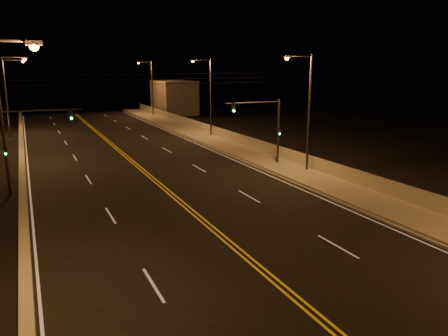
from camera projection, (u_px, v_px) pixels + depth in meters
name	position (u px, v px, depth m)	size (l,w,h in m)	color
road	(182.00, 203.00, 27.33)	(18.00, 120.00, 0.02)	black
sidewalk	(322.00, 182.00, 31.69)	(3.60, 120.00, 0.30)	gray
curb	(301.00, 186.00, 30.94)	(0.14, 120.00, 0.15)	gray
parapet_wall	(341.00, 171.00, 32.21)	(0.30, 120.00, 1.00)	#ACA790
jersey_barrier	(24.00, 217.00, 23.59)	(0.45, 120.00, 0.82)	#ACA790
distant_building_right	(174.00, 97.00, 78.88)	(6.00, 10.00, 5.92)	slate
parapet_rail	(342.00, 164.00, 32.09)	(0.06, 0.06, 120.00)	black
lane_markings	(182.00, 203.00, 27.27)	(17.32, 116.00, 0.00)	silver
streetlight_1	(306.00, 106.00, 33.82)	(2.55, 0.28, 9.27)	#2D2D33
streetlight_2	(209.00, 93.00, 51.28)	(2.55, 0.28, 9.27)	#2D2D33
streetlight_3	(151.00, 85.00, 73.85)	(2.55, 0.28, 9.27)	#2D2D33
streetlight_5	(4.00, 104.00, 36.22)	(2.55, 0.28, 9.27)	#2D2D33
streetlight_6	(8.00, 92.00, 52.03)	(2.55, 0.28, 9.27)	#2D2D33
traffic_signal_right	(268.00, 124.00, 36.36)	(5.11, 0.31, 5.72)	#2D2D33
traffic_signal_left	(22.00, 140.00, 28.76)	(5.11, 0.31, 5.72)	#2D2D33
overhead_wires	(139.00, 79.00, 34.07)	(22.00, 0.03, 0.83)	black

